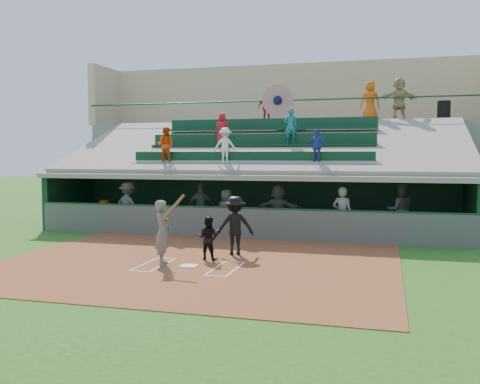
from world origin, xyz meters
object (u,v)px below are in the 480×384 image
(water_cooler, at_px, (105,205))
(white_table, at_px, (106,218))
(home_plate, at_px, (189,266))
(trash_bin, at_px, (444,110))
(batter_at_plate, at_px, (163,232))
(catcher, at_px, (208,238))

(water_cooler, bearing_deg, white_table, 19.46)
(home_plate, bearing_deg, trash_bin, 59.63)
(batter_at_plate, distance_m, catcher, 1.42)
(white_table, distance_m, water_cooler, 0.55)
(home_plate, xyz_separation_m, trash_bin, (7.55, 12.88, 5.00))
(catcher, relative_size, water_cooler, 2.85)
(trash_bin, bearing_deg, white_table, -155.17)
(catcher, xyz_separation_m, white_table, (-6.35, 5.51, -0.26))
(water_cooler, bearing_deg, home_plate, -46.35)
(water_cooler, xyz_separation_m, trash_bin, (13.76, 6.36, 4.11))
(batter_at_plate, xyz_separation_m, trash_bin, (8.29, 12.87, 4.12))
(batter_at_plate, relative_size, trash_bin, 2.24)
(home_plate, relative_size, trash_bin, 0.49)
(batter_at_plate, bearing_deg, water_cooler, 130.02)
(home_plate, xyz_separation_m, catcher, (0.19, 1.03, 0.60))
(catcher, bearing_deg, trash_bin, -115.57)
(batter_at_plate, height_order, water_cooler, batter_at_plate)
(batter_at_plate, relative_size, white_table, 2.56)
(catcher, xyz_separation_m, water_cooler, (-6.41, 5.49, 0.29))
(trash_bin, bearing_deg, batter_at_plate, -122.79)
(batter_at_plate, relative_size, water_cooler, 4.51)
(batter_at_plate, bearing_deg, trash_bin, 57.21)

